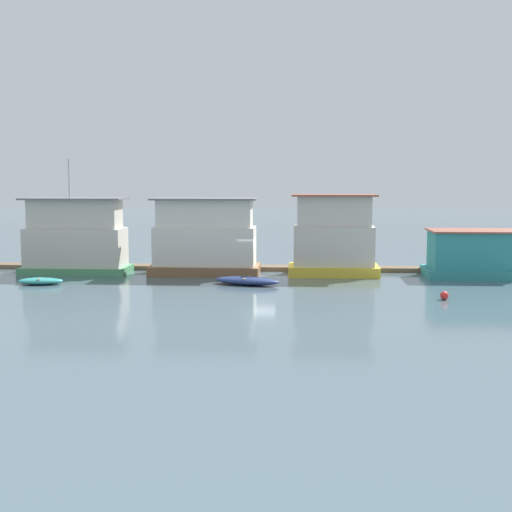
% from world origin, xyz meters
% --- Properties ---
extents(ground_plane, '(200.00, 200.00, 0.00)m').
position_xyz_m(ground_plane, '(0.00, 0.00, 0.00)').
color(ground_plane, '#475B66').
extents(dock_walkway, '(59.60, 1.51, 0.30)m').
position_xyz_m(dock_walkway, '(0.00, 2.54, 0.15)').
color(dock_walkway, brown).
rests_on(dock_walkway, ground_plane).
extents(houseboat_green, '(7.21, 3.38, 7.80)m').
position_xyz_m(houseboat_green, '(-12.43, -0.01, 2.36)').
color(houseboat_green, '#4C9360').
rests_on(houseboat_green, ground_plane).
extents(houseboat_brown, '(7.39, 3.45, 5.17)m').
position_xyz_m(houseboat_brown, '(-3.55, 0.25, 2.38)').
color(houseboat_brown, brown).
rests_on(houseboat_brown, ground_plane).
extents(houseboat_yellow, '(6.01, 3.25, 5.43)m').
position_xyz_m(houseboat_yellow, '(5.14, 0.35, 2.45)').
color(houseboat_yellow, gold).
rests_on(houseboat_yellow, ground_plane).
extents(houseboat_teal, '(6.18, 4.17, 3.11)m').
position_xyz_m(houseboat_teal, '(14.28, 0.15, 1.48)').
color(houseboat_teal, teal).
rests_on(houseboat_teal, ground_plane).
extents(dinghy_teal, '(2.86, 1.59, 0.42)m').
position_xyz_m(dinghy_teal, '(-13.03, -5.14, 0.21)').
color(dinghy_teal, teal).
rests_on(dinghy_teal, ground_plane).
extents(dinghy_navy, '(4.33, 2.44, 0.51)m').
position_xyz_m(dinghy_navy, '(-0.31, -4.41, 0.25)').
color(dinghy_navy, navy).
rests_on(dinghy_navy, ground_plane).
extents(buoy_red, '(0.46, 0.46, 0.46)m').
position_xyz_m(buoy_red, '(10.76, -8.94, 0.23)').
color(buoy_red, red).
rests_on(buoy_red, ground_plane).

